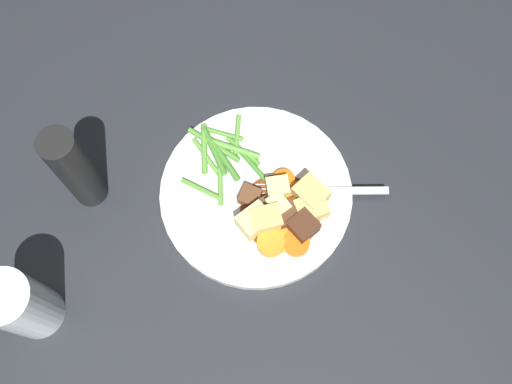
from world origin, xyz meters
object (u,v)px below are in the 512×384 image
meat_chunk_3 (263,207)px  water_glass (21,305)px  carrot_slice_3 (297,195)px  carrot_slice_4 (296,243)px  meat_chunk_0 (249,195)px  fork (317,191)px  potato_chunk_1 (311,194)px  pepper_mill (75,169)px  meat_chunk_1 (302,228)px  carrot_slice_0 (271,243)px  potato_chunk_3 (279,206)px  meat_chunk_2 (289,213)px  potato_chunk_0 (311,209)px  potato_chunk_2 (254,221)px  carrot_slice_2 (284,239)px  potato_chunk_4 (266,220)px  dinner_plate (256,194)px  potato_chunk_5 (278,188)px  carrot_slice_1 (284,180)px

meat_chunk_3 → water_glass: size_ratio=0.17×
carrot_slice_3 → carrot_slice_4: carrot_slice_3 is taller
meat_chunk_0 → fork: size_ratio=0.18×
potato_chunk_1 → pepper_mill: pepper_mill is taller
meat_chunk_1 → meat_chunk_0: bearing=-173.0°
carrot_slice_0 → meat_chunk_1: 0.04m
potato_chunk_3 → meat_chunk_0: potato_chunk_3 is taller
meat_chunk_0 → meat_chunk_2: meat_chunk_2 is taller
potato_chunk_0 → pepper_mill: (-0.24, -0.16, 0.05)m
fork → pepper_mill: size_ratio=0.92×
potato_chunk_2 → meat_chunk_1: 0.06m
carrot_slice_4 → water_glass: size_ratio=0.28×
carrot_slice_2 → potato_chunk_0: potato_chunk_0 is taller
potato_chunk_4 → meat_chunk_0: potato_chunk_4 is taller
carrot_slice_4 → dinner_plate: bearing=166.7°
dinner_plate → pepper_mill: 0.23m
water_glass → potato_chunk_1: bearing=64.3°
carrot_slice_2 → potato_chunk_5: 0.07m
dinner_plate → potato_chunk_2: size_ratio=6.44×
carrot_slice_4 → meat_chunk_2: 0.04m
carrot_slice_0 → potato_chunk_1: (-0.00, 0.08, 0.01)m
potato_chunk_2 → meat_chunk_3: size_ratio=1.97×
dinner_plate → potato_chunk_1: 0.07m
meat_chunk_2 → water_glass: size_ratio=0.25×
carrot_slice_0 → meat_chunk_1: meat_chunk_1 is taller
carrot_slice_0 → carrot_slice_1: 0.09m
carrot_slice_4 → potato_chunk_2: bearing=-165.4°
carrot_slice_1 → potato_chunk_2: bearing=-81.9°
carrot_slice_1 → pepper_mill: (-0.19, -0.18, 0.06)m
potato_chunk_0 → potato_chunk_4: 0.06m
potato_chunk_0 → potato_chunk_3: same height
carrot_slice_2 → potato_chunk_2: size_ratio=0.87×
dinner_plate → potato_chunk_3: potato_chunk_3 is taller
meat_chunk_0 → water_glass: water_glass is taller
potato_chunk_4 → potato_chunk_2: bearing=-136.1°
fork → water_glass: (-0.16, -0.35, 0.04)m
fork → carrot_slice_4: bearing=-71.5°
dinner_plate → potato_chunk_5: bearing=42.3°
carrot_slice_3 → meat_chunk_3: size_ratio=1.62×
carrot_slice_0 → potato_chunk_4: 0.03m
carrot_slice_4 → potato_chunk_4: size_ratio=0.89×
carrot_slice_1 → potato_chunk_4: size_ratio=0.77×
dinner_plate → meat_chunk_1: (0.08, -0.00, 0.02)m
carrot_slice_4 → meat_chunk_1: 0.02m
potato_chunk_2 → meat_chunk_3: potato_chunk_2 is taller
meat_chunk_1 → meat_chunk_2: size_ratio=1.06×
carrot_slice_2 → meat_chunk_0: meat_chunk_0 is taller
carrot_slice_0 → water_glass: (-0.16, -0.25, 0.04)m
carrot_slice_2 → dinner_plate: bearing=159.4°
carrot_slice_0 → meat_chunk_3: bearing=142.7°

